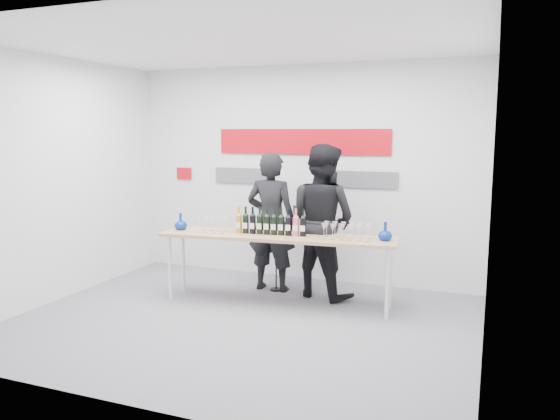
{
  "coord_description": "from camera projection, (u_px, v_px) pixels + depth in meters",
  "views": [
    {
      "loc": [
        2.52,
        -5.24,
        2.1
      ],
      "look_at": [
        0.13,
        0.83,
        1.15
      ],
      "focal_mm": 35.0,
      "sensor_mm": 36.0,
      "label": 1
    }
  ],
  "objects": [
    {
      "name": "ground",
      "position": [
        242.0,
        322.0,
        6.04
      ],
      "size": [
        5.0,
        5.0,
        0.0
      ],
      "primitive_type": "plane",
      "color": "slate",
      "rests_on": "ground"
    },
    {
      "name": "back_wall",
      "position": [
        302.0,
        174.0,
        7.67
      ],
      "size": [
        5.0,
        0.04,
        3.0
      ],
      "primitive_type": "cube",
      "color": "silver",
      "rests_on": "ground"
    },
    {
      "name": "signage",
      "position": [
        298.0,
        152.0,
        7.62
      ],
      "size": [
        3.38,
        0.02,
        0.79
      ],
      "color": "#BD0814",
      "rests_on": "back_wall"
    },
    {
      "name": "tasting_table",
      "position": [
        277.0,
        240.0,
        6.56
      ],
      "size": [
        2.9,
        0.86,
        0.86
      ],
      "rotation": [
        0.0,
        0.0,
        0.1
      ],
      "color": "tan",
      "rests_on": "ground"
    },
    {
      "name": "wine_bottles",
      "position": [
        270.0,
        221.0,
        6.57
      ],
      "size": [
        0.89,
        0.17,
        0.33
      ],
      "rotation": [
        0.0,
        0.0,
        0.1
      ],
      "color": "#BF7F19",
      "rests_on": "tasting_table"
    },
    {
      "name": "decanter_left",
      "position": [
        181.0,
        221.0,
        6.9
      ],
      "size": [
        0.16,
        0.16,
        0.21
      ],
      "primitive_type": null,
      "color": "navy",
      "rests_on": "tasting_table"
    },
    {
      "name": "decanter_right",
      "position": [
        385.0,
        231.0,
        6.22
      ],
      "size": [
        0.16,
        0.16,
        0.21
      ],
      "primitive_type": null,
      "color": "navy",
      "rests_on": "tasting_table"
    },
    {
      "name": "glasses_left",
      "position": [
        212.0,
        224.0,
        6.76
      ],
      "size": [
        0.38,
        0.25,
        0.18
      ],
      "color": "silver",
      "rests_on": "tasting_table"
    },
    {
      "name": "glasses_right",
      "position": [
        347.0,
        231.0,
        6.31
      ],
      "size": [
        0.58,
        0.27,
        0.18
      ],
      "color": "silver",
      "rests_on": "tasting_table"
    },
    {
      "name": "presenter_left",
      "position": [
        271.0,
        222.0,
        7.16
      ],
      "size": [
        0.68,
        0.46,
        1.83
      ],
      "primitive_type": "imported",
      "rotation": [
        0.0,
        0.0,
        3.18
      ],
      "color": "black",
      "rests_on": "ground"
    },
    {
      "name": "presenter_right",
      "position": [
        322.0,
        221.0,
        6.9
      ],
      "size": [
        1.13,
        1.0,
        1.94
      ],
      "primitive_type": "imported",
      "rotation": [
        0.0,
        0.0,
        2.82
      ],
      "color": "black",
      "rests_on": "ground"
    },
    {
      "name": "mic_stand",
      "position": [
        276.0,
        259.0,
        7.19
      ],
      "size": [
        0.16,
        0.16,
        1.41
      ],
      "rotation": [
        0.0,
        0.0,
        -0.39
      ],
      "color": "black",
      "rests_on": "ground"
    }
  ]
}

